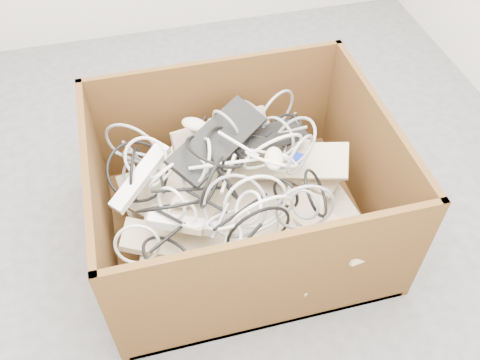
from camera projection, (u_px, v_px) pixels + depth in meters
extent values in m
plane|color=#49494B|center=(232.00, 208.00, 2.28)|extent=(3.00, 3.00, 0.00)
cube|color=#3B260E|center=(241.00, 229.00, 2.19)|extent=(1.09, 0.91, 0.03)
cube|color=#3B260E|center=(216.00, 114.00, 2.28)|extent=(1.09, 0.03, 0.56)
cube|color=#3B260E|center=(274.00, 285.00, 1.71)|extent=(1.09, 0.02, 0.56)
cube|color=#3B260E|center=(370.00, 163.00, 2.08)|extent=(0.02, 0.86, 0.56)
cube|color=#3B260E|center=(101.00, 214.00, 1.91)|extent=(0.02, 0.86, 0.56)
cube|color=#C3B491|center=(240.00, 215.00, 2.15)|extent=(0.96, 0.83, 0.18)
cube|color=#C3B491|center=(222.00, 219.00, 2.03)|extent=(0.69, 0.61, 0.19)
cube|color=beige|center=(171.00, 176.00, 2.12)|extent=(0.40, 0.41, 0.11)
cube|color=beige|center=(290.00, 164.00, 2.15)|extent=(0.41, 0.41, 0.08)
cube|color=beige|center=(296.00, 237.00, 1.91)|extent=(0.34, 0.45, 0.09)
cube|color=beige|center=(181.00, 245.00, 1.87)|extent=(0.44, 0.27, 0.17)
cube|color=beige|center=(328.00, 229.00, 1.89)|extent=(0.28, 0.43, 0.20)
cube|color=beige|center=(221.00, 136.00, 2.15)|extent=(0.42, 0.20, 0.18)
cube|color=beige|center=(204.00, 202.00, 1.97)|extent=(0.35, 0.42, 0.20)
cube|color=beige|center=(294.00, 161.00, 2.08)|extent=(0.44, 0.31, 0.16)
cube|color=black|center=(251.00, 141.00, 2.02)|extent=(0.44, 0.20, 0.06)
cube|color=black|center=(218.00, 140.00, 1.92)|extent=(0.43, 0.39, 0.08)
ellipsoid|color=beige|center=(186.00, 199.00, 1.90)|extent=(0.12, 0.08, 0.04)
ellipsoid|color=beige|center=(292.00, 128.00, 2.14)|extent=(0.09, 0.13, 0.04)
ellipsoid|color=beige|center=(240.00, 247.00, 1.76)|extent=(0.13, 0.10, 0.04)
ellipsoid|color=beige|center=(274.00, 158.00, 1.86)|extent=(0.10, 0.13, 0.04)
ellipsoid|color=beige|center=(195.00, 125.00, 2.07)|extent=(0.13, 0.13, 0.04)
ellipsoid|color=black|center=(315.00, 243.00, 1.84)|extent=(0.11, 0.07, 0.04)
cube|color=white|center=(140.00, 177.00, 1.91)|extent=(0.26, 0.25, 0.12)
cube|color=white|center=(183.00, 224.00, 1.80)|extent=(0.25, 0.12, 0.08)
cube|color=#0B24A9|center=(299.00, 158.00, 1.99)|extent=(0.06, 0.06, 0.03)
torus|color=silver|center=(171.00, 203.00, 1.78)|extent=(0.13, 0.12, 0.16)
torus|color=black|center=(286.00, 130.00, 2.10)|extent=(0.14, 0.17, 0.12)
torus|color=gray|center=(130.00, 178.00, 1.96)|extent=(0.09, 0.15, 0.13)
torus|color=silver|center=(164.00, 175.00, 1.86)|extent=(0.17, 0.14, 0.15)
torus|color=black|center=(213.00, 183.00, 1.74)|extent=(0.17, 0.23, 0.27)
torus|color=silver|center=(137.00, 245.00, 1.74)|extent=(0.22, 0.10, 0.21)
torus|color=gray|center=(132.00, 145.00, 2.01)|extent=(0.20, 0.15, 0.24)
torus|color=black|center=(259.00, 231.00, 1.76)|extent=(0.34, 0.07, 0.34)
torus|color=silver|center=(204.00, 159.00, 1.89)|extent=(0.08, 0.23, 0.22)
torus|color=gray|center=(293.00, 142.00, 1.95)|extent=(0.17, 0.24, 0.19)
torus|color=gray|center=(305.00, 204.00, 1.76)|extent=(0.09, 0.14, 0.14)
torus|color=black|center=(135.00, 175.00, 1.97)|extent=(0.09, 0.30, 0.31)
torus|color=silver|center=(146.00, 158.00, 1.91)|extent=(0.22, 0.15, 0.19)
torus|color=gray|center=(276.00, 112.00, 2.16)|extent=(0.26, 0.17, 0.30)
torus|color=gray|center=(194.00, 174.00, 1.85)|extent=(0.10, 0.12, 0.08)
torus|color=gray|center=(133.00, 153.00, 2.07)|extent=(0.09, 0.18, 0.17)
torus|color=silver|center=(280.00, 163.00, 1.91)|extent=(0.14, 0.08, 0.15)
torus|color=black|center=(316.00, 193.00, 1.81)|extent=(0.12, 0.24, 0.22)
torus|color=black|center=(223.00, 149.00, 1.92)|extent=(0.20, 0.22, 0.16)
torus|color=black|center=(170.00, 206.00, 1.80)|extent=(0.29, 0.19, 0.23)
torus|color=silver|center=(215.00, 139.00, 2.02)|extent=(0.04, 0.23, 0.23)
torus|color=gray|center=(139.00, 157.00, 1.99)|extent=(0.15, 0.12, 0.16)
torus|color=silver|center=(273.00, 152.00, 1.90)|extent=(0.33, 0.16, 0.31)
torus|color=silver|center=(272.00, 158.00, 1.88)|extent=(0.26, 0.22, 0.18)
torus|color=silver|center=(248.00, 208.00, 1.73)|extent=(0.12, 0.16, 0.12)
torus|color=silver|center=(261.00, 216.00, 1.75)|extent=(0.34, 0.08, 0.34)
torus|color=black|center=(168.00, 257.00, 1.71)|extent=(0.21, 0.22, 0.13)
torus|color=silver|center=(255.00, 202.00, 1.79)|extent=(0.32, 0.07, 0.31)
torus|color=gray|center=(235.00, 206.00, 1.77)|extent=(0.29, 0.23, 0.22)
torus|color=black|center=(215.00, 151.00, 1.86)|extent=(0.22, 0.24, 0.17)
torus|color=silver|center=(228.00, 220.00, 1.75)|extent=(0.23, 0.20, 0.14)
torus|color=silver|center=(233.00, 240.00, 1.74)|extent=(0.08, 0.14, 0.13)
torus|color=gray|center=(226.00, 124.00, 1.97)|extent=(0.11, 0.18, 0.19)
torus|color=black|center=(138.00, 171.00, 1.97)|extent=(0.33, 0.28, 0.21)
torus|color=silver|center=(182.00, 215.00, 1.79)|extent=(0.12, 0.11, 0.11)
torus|color=gray|center=(305.00, 208.00, 1.75)|extent=(0.29, 0.05, 0.29)
torus|color=gray|center=(278.00, 136.00, 2.04)|extent=(0.11, 0.16, 0.17)
torus|color=black|center=(286.00, 194.00, 1.83)|extent=(0.10, 0.15, 0.16)
torus|color=black|center=(228.00, 184.00, 1.84)|extent=(0.06, 0.19, 0.19)
torus|color=gray|center=(300.00, 155.00, 1.84)|extent=(0.19, 0.15, 0.23)
torus|color=gray|center=(257.00, 113.00, 2.12)|extent=(0.13, 0.19, 0.15)
cylinder|color=gray|center=(141.00, 164.00, 2.02)|extent=(0.12, 0.12, 0.04)
cylinder|color=gray|center=(137.00, 161.00, 2.02)|extent=(0.17, 0.11, 0.07)
cylinder|color=black|center=(242.00, 133.00, 2.03)|extent=(0.18, 0.10, 0.03)
cylinder|color=black|center=(189.00, 189.00, 1.81)|extent=(0.26, 0.03, 0.09)
cylinder|color=black|center=(197.00, 131.00, 2.13)|extent=(0.11, 0.11, 0.06)
cylinder|color=black|center=(167.00, 215.00, 1.78)|extent=(0.10, 0.10, 0.02)
cylinder|color=black|center=(162.00, 183.00, 1.88)|extent=(0.02, 0.13, 0.05)
cylinder|color=silver|center=(228.00, 173.00, 1.82)|extent=(0.10, 0.16, 0.02)
cylinder|color=gray|center=(222.00, 127.00, 2.09)|extent=(0.14, 0.07, 0.05)
cylinder|color=#AA1F0C|center=(201.00, 149.00, 1.92)|extent=(0.07, 0.17, 0.06)
cylinder|color=gray|center=(290.00, 131.00, 2.04)|extent=(0.13, 0.02, 0.03)
cylinder|color=black|center=(282.00, 125.00, 2.10)|extent=(0.19, 0.18, 0.08)
cylinder|color=silver|center=(225.00, 164.00, 1.82)|extent=(0.26, 0.03, 0.02)
cylinder|color=black|center=(205.00, 200.00, 1.80)|extent=(0.14, 0.14, 0.04)
cylinder|color=#AA1F0C|center=(245.00, 127.00, 2.02)|extent=(0.21, 0.08, 0.03)
cylinder|color=black|center=(247.00, 240.00, 1.71)|extent=(0.13, 0.08, 0.06)
cylinder|color=silver|center=(238.00, 144.00, 1.87)|extent=(0.13, 0.14, 0.04)
cylinder|color=gray|center=(290.00, 121.00, 2.16)|extent=(0.10, 0.14, 0.05)
cylinder|color=black|center=(241.00, 211.00, 1.75)|extent=(0.22, 0.15, 0.05)
cylinder|color=black|center=(168.00, 237.00, 1.75)|extent=(0.14, 0.10, 0.02)
cylinder|color=gray|center=(220.00, 221.00, 1.73)|extent=(0.09, 0.11, 0.05)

